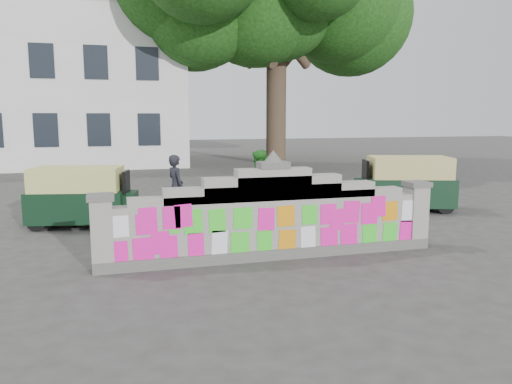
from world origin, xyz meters
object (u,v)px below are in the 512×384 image
at_px(cyclist_rider, 176,197).
at_px(rickshaw_left, 81,196).
at_px(cyclist_bike, 176,210).
at_px(pedestrian, 259,186).
at_px(rickshaw_right, 406,183).

height_order(cyclist_rider, rickshaw_left, cyclist_rider).
bearing_deg(cyclist_bike, rickshaw_left, 49.98).
height_order(pedestrian, rickshaw_right, pedestrian).
bearing_deg(pedestrian, cyclist_bike, -79.78).
bearing_deg(cyclist_rider, pedestrian, -101.22).
xyz_separation_m(cyclist_bike, rickshaw_right, (6.49, 0.56, 0.34)).
distance_m(cyclist_rider, pedestrian, 2.13).
xyz_separation_m(pedestrian, rickshaw_left, (-4.26, 0.64, -0.16)).
bearing_deg(rickshaw_left, rickshaw_right, 9.43).
xyz_separation_m(cyclist_rider, pedestrian, (2.11, 0.24, 0.15)).
xyz_separation_m(rickshaw_left, rickshaw_right, (8.65, -0.32, 0.05)).
bearing_deg(cyclist_bike, rickshaw_right, -102.88).
xyz_separation_m(cyclist_bike, rickshaw_left, (-2.16, 0.88, 0.30)).
bearing_deg(rickshaw_right, cyclist_bike, 22.34).
height_order(rickshaw_left, rickshaw_right, rickshaw_right).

